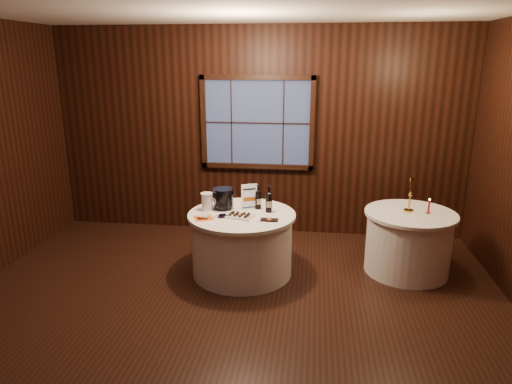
# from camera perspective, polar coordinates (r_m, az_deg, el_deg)

# --- Properties ---
(ground) EXTENTS (6.00, 6.00, 0.00)m
(ground) POSITION_cam_1_polar(r_m,az_deg,el_deg) (4.84, -3.65, -15.20)
(ground) COLOR black
(ground) RESTS_ON ground
(back_wall) EXTENTS (6.00, 0.10, 3.00)m
(back_wall) POSITION_cam_1_polar(r_m,az_deg,el_deg) (6.66, 0.18, 7.77)
(back_wall) COLOR black
(back_wall) RESTS_ON ground
(main_table) EXTENTS (1.28, 1.28, 0.77)m
(main_table) POSITION_cam_1_polar(r_m,az_deg,el_deg) (5.55, -1.76, -6.43)
(main_table) COLOR white
(main_table) RESTS_ON ground
(side_table) EXTENTS (1.08, 1.08, 0.77)m
(side_table) POSITION_cam_1_polar(r_m,az_deg,el_deg) (5.88, 18.46, -5.94)
(side_table) COLOR white
(side_table) RESTS_ON ground
(sign_stand) EXTENTS (0.19, 0.15, 0.32)m
(sign_stand) POSITION_cam_1_polar(r_m,az_deg,el_deg) (5.56, -0.89, -0.98)
(sign_stand) COLOR #AFB0B7
(sign_stand) RESTS_ON main_table
(port_bottle_left) EXTENTS (0.07, 0.09, 0.31)m
(port_bottle_left) POSITION_cam_1_polar(r_m,az_deg,el_deg) (5.53, 0.28, -0.79)
(port_bottle_left) COLOR black
(port_bottle_left) RESTS_ON main_table
(port_bottle_right) EXTENTS (0.08, 0.08, 0.33)m
(port_bottle_right) POSITION_cam_1_polar(r_m,az_deg,el_deg) (5.42, 1.60, -1.09)
(port_bottle_right) COLOR black
(port_bottle_right) RESTS_ON main_table
(ice_bucket) EXTENTS (0.25, 0.25, 0.26)m
(ice_bucket) POSITION_cam_1_polar(r_m,az_deg,el_deg) (5.54, -4.09, -0.78)
(ice_bucket) COLOR black
(ice_bucket) RESTS_ON main_table
(chocolate_plate) EXTENTS (0.36, 0.29, 0.05)m
(chocolate_plate) POSITION_cam_1_polar(r_m,az_deg,el_deg) (5.29, -2.10, -2.93)
(chocolate_plate) COLOR silver
(chocolate_plate) RESTS_ON main_table
(chocolate_box) EXTENTS (0.20, 0.11, 0.02)m
(chocolate_box) POSITION_cam_1_polar(r_m,az_deg,el_deg) (5.17, 1.67, -3.51)
(chocolate_box) COLOR black
(chocolate_box) RESTS_ON main_table
(grape_bunch) EXTENTS (0.19, 0.11, 0.04)m
(grape_bunch) POSITION_cam_1_polar(r_m,az_deg,el_deg) (5.26, -4.19, -3.02)
(grape_bunch) COLOR black
(grape_bunch) RESTS_ON main_table
(glass_pitcher) EXTENTS (0.20, 0.15, 0.21)m
(glass_pitcher) POSITION_cam_1_polar(r_m,az_deg,el_deg) (5.53, -6.14, -1.18)
(glass_pitcher) COLOR white
(glass_pitcher) RESTS_ON main_table
(orange_napkin) EXTENTS (0.27, 0.27, 0.00)m
(orange_napkin) POSITION_cam_1_polar(r_m,az_deg,el_deg) (5.29, -6.57, -3.23)
(orange_napkin) COLOR #F85914
(orange_napkin) RESTS_ON main_table
(cracker_bowl) EXTENTS (0.15, 0.15, 0.03)m
(cracker_bowl) POSITION_cam_1_polar(r_m,az_deg,el_deg) (5.28, -6.58, -3.05)
(cracker_bowl) COLOR silver
(cracker_bowl) RESTS_ON orange_napkin
(brass_candlestick) EXTENTS (0.12, 0.12, 0.42)m
(brass_candlestick) POSITION_cam_1_polar(r_m,az_deg,el_deg) (5.73, 18.66, -0.89)
(brass_candlestick) COLOR gold
(brass_candlestick) RESTS_ON side_table
(red_candle) EXTENTS (0.05, 0.05, 0.19)m
(red_candle) POSITION_cam_1_polar(r_m,az_deg,el_deg) (5.74, 20.79, -1.85)
(red_candle) COLOR gold
(red_candle) RESTS_ON side_table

